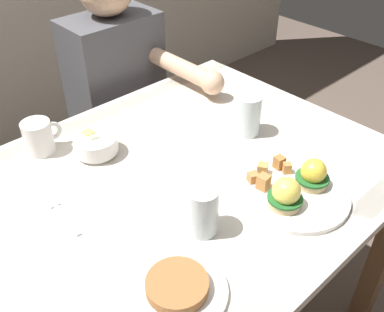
% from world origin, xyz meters
% --- Properties ---
extents(dining_table, '(1.20, 0.90, 0.74)m').
position_xyz_m(dining_table, '(0.00, 0.00, 0.63)').
color(dining_table, silver).
rests_on(dining_table, ground_plane).
extents(eggs_benedict_plate, '(0.27, 0.27, 0.09)m').
position_xyz_m(eggs_benedict_plate, '(0.18, -0.26, 0.77)').
color(eggs_benedict_plate, white).
rests_on(eggs_benedict_plate, dining_table).
extents(fruit_bowl, '(0.12, 0.12, 0.06)m').
position_xyz_m(fruit_bowl, '(-0.08, 0.23, 0.77)').
color(fruit_bowl, white).
rests_on(fruit_bowl, dining_table).
extents(coffee_mug, '(0.11, 0.08, 0.09)m').
position_xyz_m(coffee_mug, '(-0.19, 0.35, 0.79)').
color(coffee_mug, white).
rests_on(coffee_mug, dining_table).
extents(fork, '(0.03, 0.16, 0.00)m').
position_xyz_m(fork, '(-0.27, 0.08, 0.74)').
color(fork, silver).
rests_on(fork, dining_table).
extents(water_glass_near, '(0.07, 0.07, 0.12)m').
position_xyz_m(water_glass_near, '(-0.06, -0.18, 0.79)').
color(water_glass_near, silver).
rests_on(water_glass_near, dining_table).
extents(water_glass_far, '(0.08, 0.08, 0.12)m').
position_xyz_m(water_glass_far, '(0.31, 0.02, 0.79)').
color(water_glass_far, silver).
rests_on(water_glass_far, dining_table).
extents(side_plate, '(0.20, 0.20, 0.04)m').
position_xyz_m(side_plate, '(-0.22, -0.27, 0.75)').
color(side_plate, white).
rests_on(side_plate, dining_table).
extents(diner_person, '(0.34, 0.54, 1.14)m').
position_xyz_m(diner_person, '(0.26, 0.60, 0.65)').
color(diner_person, '#33333D').
rests_on(diner_person, ground_plane).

